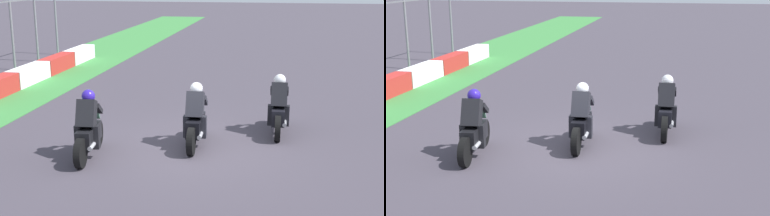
# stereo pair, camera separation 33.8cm
# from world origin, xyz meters

# --- Properties ---
(ground_plane) EXTENTS (120.00, 120.00, 0.00)m
(ground_plane) POSITION_xyz_m (0.00, 0.00, 0.00)
(ground_plane) COLOR #413B45
(rider_lane_a) EXTENTS (2.04, 0.54, 1.51)m
(rider_lane_a) POSITION_xyz_m (1.51, -1.98, 0.62)
(rider_lane_a) COLOR black
(rider_lane_a) RESTS_ON ground_plane
(rider_lane_b) EXTENTS (2.04, 0.54, 1.51)m
(rider_lane_b) POSITION_xyz_m (0.15, -0.07, 0.62)
(rider_lane_b) COLOR black
(rider_lane_b) RESTS_ON ground_plane
(rider_lane_c) EXTENTS (2.04, 0.57, 1.51)m
(rider_lane_c) POSITION_xyz_m (-1.04, 2.13, 0.62)
(rider_lane_c) COLOR black
(rider_lane_c) RESTS_ON ground_plane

